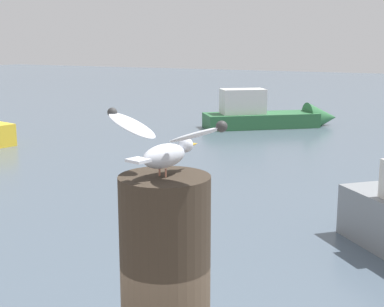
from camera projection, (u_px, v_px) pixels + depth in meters
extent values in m
cylinder|color=#382D23|center=(166.00, 304.00, 2.41)|extent=(0.39, 0.39, 1.15)
cylinder|color=tan|center=(166.00, 173.00, 2.27)|extent=(0.01, 0.01, 0.04)
cylinder|color=tan|center=(160.00, 172.00, 2.29)|extent=(0.01, 0.01, 0.04)
ellipsoid|color=silver|center=(164.00, 156.00, 2.27)|extent=(0.14, 0.25, 0.10)
sphere|color=silver|center=(186.00, 145.00, 2.37)|extent=(0.06, 0.06, 0.06)
cone|color=gold|center=(194.00, 144.00, 2.41)|extent=(0.03, 0.05, 0.02)
cube|color=silver|center=(138.00, 160.00, 2.17)|extent=(0.09, 0.09, 0.01)
ellipsoid|color=silver|center=(196.00, 135.00, 2.13)|extent=(0.29, 0.18, 0.10)
sphere|color=#343434|center=(222.00, 126.00, 2.04)|extent=(0.04, 0.04, 0.04)
ellipsoid|color=silver|center=(132.00, 125.00, 2.36)|extent=(0.29, 0.18, 0.10)
sphere|color=#343434|center=(112.00, 112.00, 2.44)|extent=(0.04, 0.04, 0.04)
cube|color=#2D6B3D|center=(261.00, 120.00, 22.38)|extent=(4.44, 3.98, 0.58)
cone|color=#2D6B3D|center=(322.00, 118.00, 22.91)|extent=(1.81, 1.81, 1.29)
cube|color=white|center=(243.00, 101.00, 22.07)|extent=(1.91, 1.79, 0.99)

